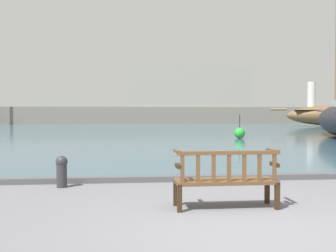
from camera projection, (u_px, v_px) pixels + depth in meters
The scene contains 7 objects.
ground_plane at pixel (250, 229), 5.44m from camera, with size 160.00×160.00×0.00m, color slate.
harbor_water at pixel (138, 124), 49.17m from camera, with size 100.00×80.00×0.08m, color #385666.
quay_edge_kerb at pixel (198, 178), 9.26m from camera, with size 40.00×0.30×0.12m, color #4C4C50.
park_bench at pixel (226, 178), 6.60m from camera, with size 1.60×0.53×0.92m.
mooring_bollard at pixel (62, 170), 8.42m from camera, with size 0.24×0.24×0.64m.
channel_buoy at pixel (240, 133), 22.68m from camera, with size 0.59×0.59×1.29m.
far_breakwater at pixel (157, 106), 51.69m from camera, with size 50.92×2.40×6.86m.
Camera 1 is at (-1.62, -5.25, 1.52)m, focal length 45.00 mm.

